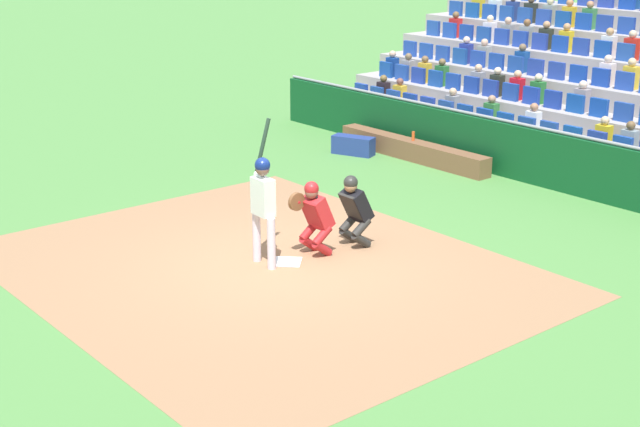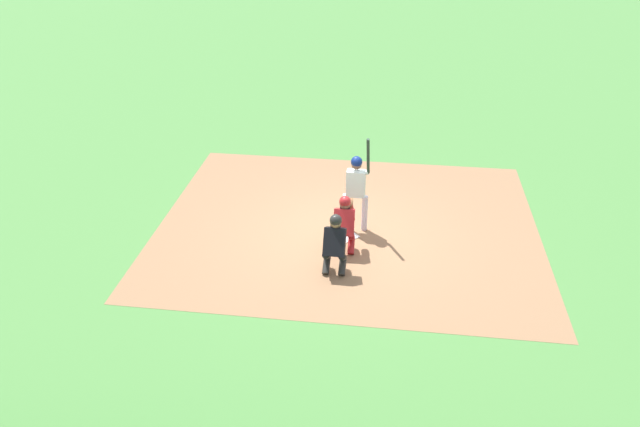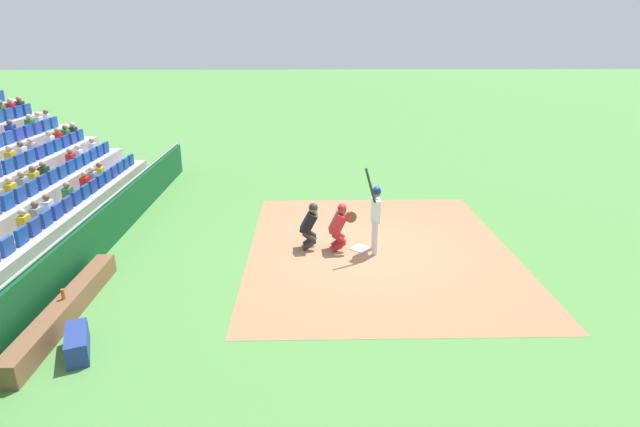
# 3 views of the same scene
# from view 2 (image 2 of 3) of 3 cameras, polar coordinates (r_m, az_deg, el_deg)

# --- Properties ---
(ground_plane) EXTENTS (160.00, 160.00, 0.00)m
(ground_plane) POSITION_cam_2_polar(r_m,az_deg,el_deg) (13.05, 2.50, -2.20)
(ground_plane) COLOR #4E8840
(infield_dirt_patch) EXTENTS (8.50, 6.91, 0.01)m
(infield_dirt_patch) POSITION_cam_2_polar(r_m,az_deg,el_deg) (13.47, 2.68, -1.06)
(infield_dirt_patch) COLOR #9A704D
(infield_dirt_patch) RESTS_ON ground_plane
(home_plate_marker) EXTENTS (0.62, 0.62, 0.02)m
(home_plate_marker) POSITION_cam_2_polar(r_m,az_deg,el_deg) (13.04, 2.50, -2.14)
(home_plate_marker) COLOR white
(home_plate_marker) RESTS_ON infield_dirt_patch
(batter_at_plate) EXTENTS (0.58, 0.47, 2.32)m
(batter_at_plate) POSITION_cam_2_polar(r_m,az_deg,el_deg) (12.78, 3.51, 2.73)
(batter_at_plate) COLOR silver
(batter_at_plate) RESTS_ON ground_plane
(catcher_crouching) EXTENTS (0.47, 0.72, 1.28)m
(catcher_crouching) POSITION_cam_2_polar(r_m,az_deg,el_deg) (12.20, 2.38, -0.77)
(catcher_crouching) COLOR #AA1F22
(catcher_crouching) RESTS_ON ground_plane
(home_plate_umpire) EXTENTS (0.47, 0.49, 1.27)m
(home_plate_umpire) POSITION_cam_2_polar(r_m,az_deg,el_deg) (11.56, 1.44, -2.76)
(home_plate_umpire) COLOR #2A2A27
(home_plate_umpire) RESTS_ON ground_plane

